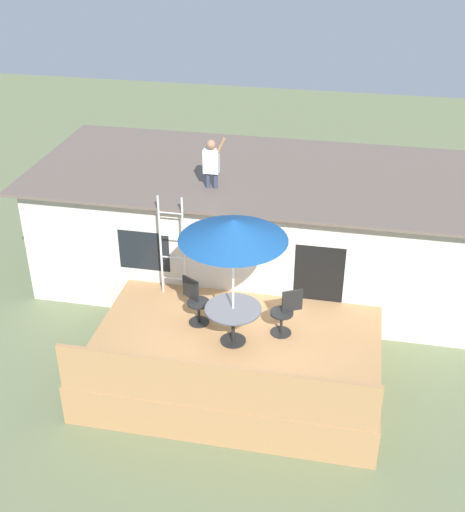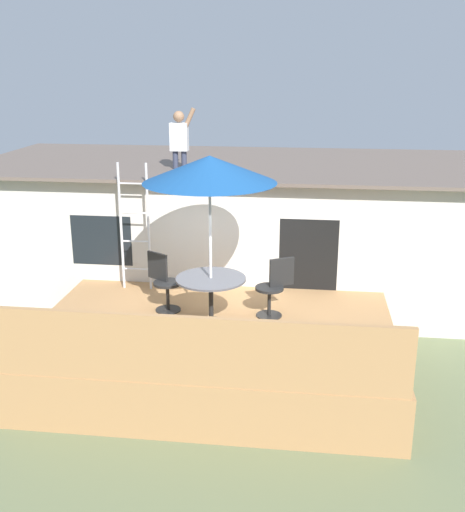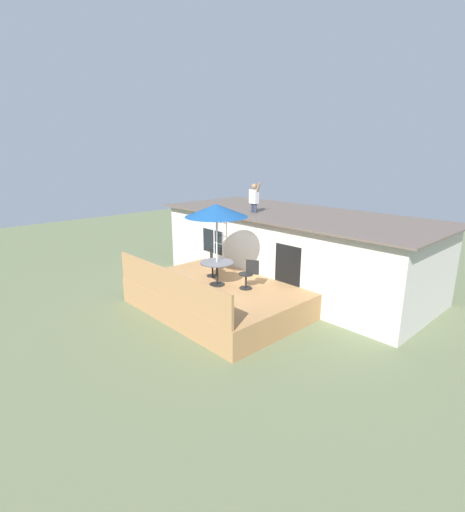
# 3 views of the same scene
# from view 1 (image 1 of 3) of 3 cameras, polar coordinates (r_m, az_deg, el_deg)

# --- Properties ---
(ground_plane) EXTENTS (40.00, 40.00, 0.00)m
(ground_plane) POSITION_cam_1_polar(r_m,az_deg,el_deg) (12.93, 0.33, -9.98)
(ground_plane) COLOR #66704C
(house) EXTENTS (10.50, 4.50, 2.70)m
(house) POSITION_cam_1_polar(r_m,az_deg,el_deg) (15.16, 2.96, 2.59)
(house) COLOR beige
(house) RESTS_ON ground
(deck) EXTENTS (5.36, 3.95, 0.80)m
(deck) POSITION_cam_1_polar(r_m,az_deg,el_deg) (12.68, 0.33, -8.59)
(deck) COLOR #A87A4C
(deck) RESTS_ON ground
(deck_railing) EXTENTS (5.26, 0.08, 0.90)m
(deck_railing) POSITION_cam_1_polar(r_m,az_deg,el_deg) (10.69, -1.67, -11.30)
(deck_railing) COLOR #A87A4C
(deck_railing) RESTS_ON deck
(patio_table) EXTENTS (1.04, 1.04, 0.74)m
(patio_table) POSITION_cam_1_polar(r_m,az_deg,el_deg) (12.02, 0.05, -5.18)
(patio_table) COLOR black
(patio_table) RESTS_ON deck
(patio_umbrella) EXTENTS (1.90, 1.90, 2.54)m
(patio_umbrella) POSITION_cam_1_polar(r_m,az_deg,el_deg) (11.10, 0.06, 2.29)
(patio_umbrella) COLOR silver
(patio_umbrella) RESTS_ON deck
(step_ladder) EXTENTS (0.52, 0.04, 2.20)m
(step_ladder) POSITION_cam_1_polar(r_m,az_deg,el_deg) (13.21, -5.27, 0.81)
(step_ladder) COLOR silver
(step_ladder) RESTS_ON deck
(person_figure) EXTENTS (0.47, 0.20, 1.11)m
(person_figure) POSITION_cam_1_polar(r_m,az_deg,el_deg) (13.58, -1.82, 8.31)
(person_figure) COLOR #33384C
(person_figure) RESTS_ON house
(patio_chair_left) EXTENTS (0.57, 0.44, 0.92)m
(patio_chair_left) POSITION_cam_1_polar(r_m,az_deg,el_deg) (12.65, -3.21, -3.96)
(patio_chair_left) COLOR black
(patio_chair_left) RESTS_ON deck
(patio_chair_right) EXTENTS (0.58, 0.44, 0.92)m
(patio_chair_right) POSITION_cam_1_polar(r_m,az_deg,el_deg) (12.36, 4.61, -4.91)
(patio_chair_right) COLOR black
(patio_chair_right) RESTS_ON deck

